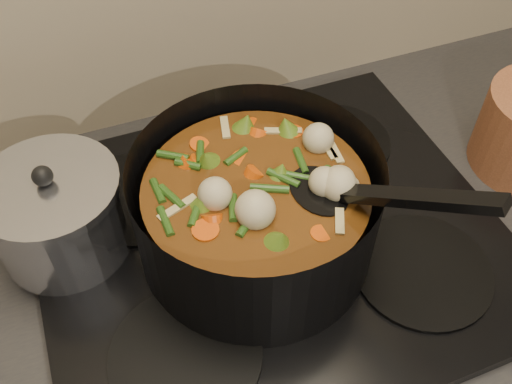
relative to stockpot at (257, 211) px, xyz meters
name	(u,v)px	position (x,y,z in m)	size (l,w,h in m)	color
counter	(266,377)	(0.02, 0.01, -0.54)	(2.64, 0.64, 0.91)	brown
stovetop	(270,237)	(0.02, 0.01, -0.08)	(0.62, 0.54, 0.03)	black
stockpot	(257,211)	(0.00, 0.00, 0.00)	(0.39, 0.40, 0.23)	black
saucepan	(58,214)	(-0.24, 0.10, -0.01)	(0.18, 0.18, 0.14)	silver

